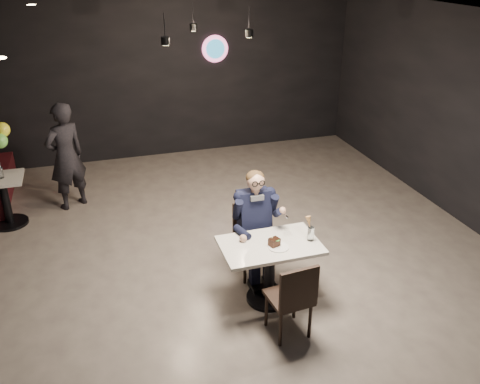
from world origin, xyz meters
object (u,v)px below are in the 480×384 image
object	(u,v)px
main_table	(269,272)
chair_far	(254,242)
side_table	(6,202)
passerby	(66,156)
sundae_glass	(311,234)
chair_near	(289,296)
seated_man	(254,223)

from	to	relation	value
main_table	chair_far	distance (m)	0.56
main_table	chair_far	bearing A→B (deg)	90.00
side_table	passerby	xyz separation A→B (m)	(0.91, 0.34, 0.47)
chair_far	sundae_glass	size ratio (longest dim) A/B	5.57
chair_near	passerby	xyz separation A→B (m)	(-2.15, 3.74, 0.38)
chair_near	sundae_glass	bearing A→B (deg)	43.50
main_table	chair_near	world-z (taller)	chair_near
sundae_glass	side_table	size ratio (longest dim) A/B	0.22
side_table	passerby	bearing A→B (deg)	20.75
sundae_glass	passerby	bearing A→B (deg)	128.98
seated_man	chair_near	bearing A→B (deg)	-90.00
chair_near	seated_man	xyz separation A→B (m)	(-0.00, 1.13, 0.26)
chair_far	chair_near	distance (m)	1.13
passerby	seated_man	bearing A→B (deg)	98.29
seated_man	passerby	size ratio (longest dim) A/B	0.86
passerby	chair_near	bearing A→B (deg)	88.74
sundae_glass	passerby	distance (m)	4.15
sundae_glass	side_table	bearing A→B (deg)	140.66
chair_far	side_table	size ratio (longest dim) A/B	1.24
chair_far	sundae_glass	bearing A→B (deg)	-52.98
chair_near	side_table	size ratio (longest dim) A/B	1.24
chair_far	chair_near	bearing A→B (deg)	-90.00
main_table	passerby	size ratio (longest dim) A/B	0.65
chair_far	passerby	size ratio (longest dim) A/B	0.55
main_table	sundae_glass	world-z (taller)	sundae_glass
side_table	passerby	distance (m)	1.08
main_table	sundae_glass	distance (m)	0.65
chair_far	main_table	bearing A→B (deg)	-90.00
main_table	side_table	size ratio (longest dim) A/B	1.48
chair_near	chair_far	bearing A→B (deg)	84.89
seated_man	sundae_glass	size ratio (longest dim) A/B	8.72
chair_near	seated_man	bearing A→B (deg)	84.89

